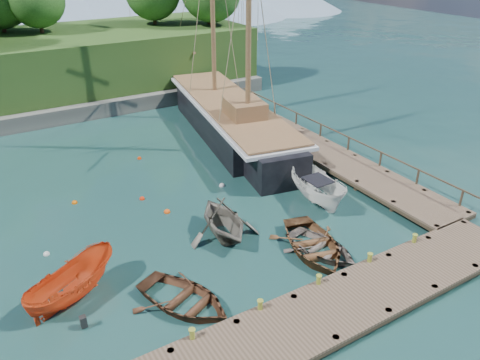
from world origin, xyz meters
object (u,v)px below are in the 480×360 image
object	(u,v)px
rowboat_3	(321,253)
rowboat_2	(312,251)
rowboat_0	(184,305)
motorboat_orange	(75,298)
schooner	(230,121)
cabin_boat_white	(316,201)
rowboat_1	(223,236)

from	to	relation	value
rowboat_3	rowboat_2	bearing A→B (deg)	122.41
rowboat_0	motorboat_orange	xyz separation A→B (m)	(-3.85, 2.86, 0.00)
rowboat_2	schooner	distance (m)	16.35
cabin_boat_white	schooner	bearing A→B (deg)	94.75
rowboat_0	schooner	world-z (taller)	schooner
rowboat_1	cabin_boat_white	xyz separation A→B (m)	(6.47, 0.34, 0.00)
rowboat_2	cabin_boat_white	xyz separation A→B (m)	(3.36, 3.80, 0.00)
rowboat_0	rowboat_2	world-z (taller)	rowboat_2
motorboat_orange	cabin_boat_white	size ratio (longest dim) A/B	0.88
rowboat_1	rowboat_2	xyz separation A→B (m)	(3.11, -3.46, 0.00)
rowboat_0	schooner	xyz separation A→B (m)	(11.47, 15.95, 1.09)
rowboat_1	rowboat_3	world-z (taller)	rowboat_1
rowboat_0	rowboat_3	world-z (taller)	rowboat_0
rowboat_1	rowboat_0	bearing A→B (deg)	-130.94
rowboat_2	motorboat_orange	distance (m)	11.25
rowboat_0	rowboat_1	xyz separation A→B (m)	(3.98, 3.69, 0.00)
schooner	motorboat_orange	bearing A→B (deg)	-129.04
rowboat_0	motorboat_orange	bearing A→B (deg)	117.90
rowboat_2	cabin_boat_white	distance (m)	5.07
motorboat_orange	rowboat_2	bearing A→B (deg)	-131.07
cabin_boat_white	rowboat_3	bearing A→B (deg)	-116.91
rowboat_2	rowboat_3	xyz separation A→B (m)	(0.31, -0.31, 0.00)
motorboat_orange	cabin_boat_white	world-z (taller)	cabin_boat_white
rowboat_2	rowboat_1	bearing A→B (deg)	147.56
rowboat_0	rowboat_3	size ratio (longest dim) A/B	1.15
rowboat_1	motorboat_orange	distance (m)	7.87
rowboat_1	cabin_boat_white	size ratio (longest dim) A/B	0.82
rowboat_3	motorboat_orange	distance (m)	11.62
rowboat_2	cabin_boat_white	size ratio (longest dim) A/B	0.93
rowboat_0	schooner	size ratio (longest dim) A/B	0.17
cabin_boat_white	schooner	world-z (taller)	schooner
rowboat_1	schooner	size ratio (longest dim) A/B	0.16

